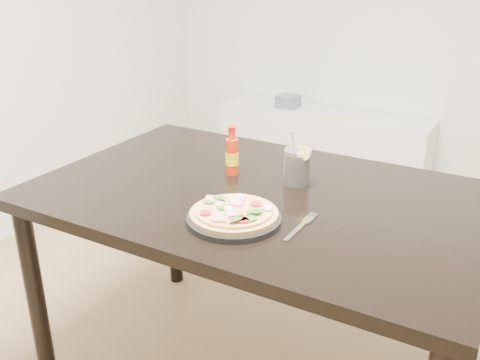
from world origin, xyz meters
The scene contains 8 objects.
dining_table centered at (-0.30, 0.20, 0.67)m, with size 1.40×0.90×0.75m.
plate centered at (-0.26, -0.02, 0.76)m, with size 0.26×0.26×0.02m, color black.
pizza centered at (-0.26, -0.02, 0.78)m, with size 0.24×0.24×0.03m.
hot_sauce_bottle centered at (-0.44, 0.28, 0.82)m, with size 0.05×0.05×0.17m.
cola_cup centered at (-0.22, 0.32, 0.81)m, with size 0.09×0.09×0.18m.
fork centered at (-0.08, 0.04, 0.75)m, with size 0.02×0.19×0.00m.
media_console centered at (-0.80, 2.07, 0.25)m, with size 1.40×0.34×0.50m, color white.
cd_stack centered at (-1.05, 2.05, 0.54)m, with size 0.14×0.12×0.08m.
Camera 1 is at (0.41, -1.16, 1.42)m, focal length 40.00 mm.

